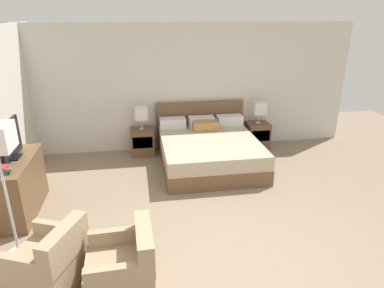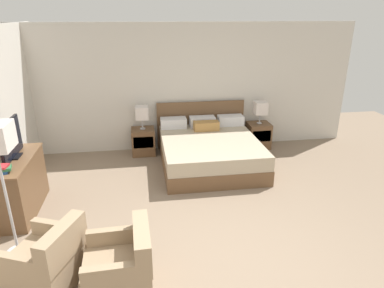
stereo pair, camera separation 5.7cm
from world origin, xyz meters
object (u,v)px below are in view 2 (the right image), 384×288
Objects in this scene: armchair_companion at (121,269)px; dresser at (18,185)px; bed at (209,150)px; table_lamp_left at (142,113)px; tv at (11,140)px; nightstand_left at (143,141)px; book_blue_cover at (0,169)px; armchair_by_window at (47,262)px; nightstand_right at (258,135)px; table_lamp_right at (260,108)px.

dresser is at bearing 130.30° from armchair_companion.
bed is 2.70× the size of armchair_companion.
tv is (-1.83, -1.88, 0.22)m from table_lamp_left.
armchair_companion is (1.53, -1.89, -0.81)m from tv.
nightstand_left is at bearing 85.45° from armchair_companion.
dresser is at bearing 89.75° from book_blue_cover.
bed is 3.41m from armchair_companion.
table_lamp_left reaches higher than book_blue_cover.
book_blue_cover is 0.29× the size of armchair_by_window.
dresser reaches higher than armchair_by_window.
armchair_by_window is at bearing -135.05° from nightstand_right.
book_blue_cover is 1.51m from armchair_by_window.
dresser is 2.38m from armchair_companion.
table_lamp_left is 1.00× the size of table_lamp_right.
nightstand_left is 2.55m from table_lamp_right.
dresser is (-4.31, -1.96, -0.45)m from table_lamp_right.
table_lamp_left is at bearing 179.97° from nightstand_right.
dresser is 4.90× the size of book_blue_cover.
book_blue_cover is 2.15m from armchair_companion.
book_blue_cover reaches higher than armchair_companion.
bed is 1.44m from nightstand_left.
dresser reaches higher than nightstand_left.
nightstand_right is 0.60× the size of armchair_by_window.
table_lamp_right reaches higher than nightstand_left.
bed is 2.28× the size of armchair_by_window.
nightstand_right is at bearing 30.50° from bed.
dresser is 1.77m from armchair_by_window.
tv reaches higher than dresser.
table_lamp_right is 4.71m from tv.
nightstand_left is 0.61m from table_lamp_left.
dresser is 1.67× the size of armchair_companion.
dresser is at bearing -133.08° from table_lamp_left.
table_lamp_right is at bearing 30.55° from bed.
nightstand_left is 2.10× the size of book_blue_cover.
bed reaches higher than armchair_by_window.
table_lamp_right is (2.48, 0.00, 0.00)m from table_lamp_left.
nightstand_right is (2.48, 0.00, 0.00)m from nightstand_left.
table_lamp_left is at bearing 52.47° from book_blue_cover.
table_lamp_right reaches higher than book_blue_cover.
nightstand_right is 0.61m from table_lamp_right.
bed is 1.55m from table_lamp_left.
table_lamp_right is 1.82× the size of book_blue_cover.
nightstand_left and nightstand_right have the same top height.
book_blue_cover is (-4.31, -2.39, 0.01)m from table_lamp_right.
armchair_companion is at bearing -94.55° from nightstand_left.
dresser is (-1.84, -1.96, -0.45)m from table_lamp_left.
table_lamp_right is 4.93m from book_blue_cover.
table_lamp_right is at bearing 0.00° from table_lamp_left.
nightstand_left is (-1.24, 0.73, -0.03)m from bed.
book_blue_cover is (-1.84, -2.39, 0.01)m from table_lamp_left.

